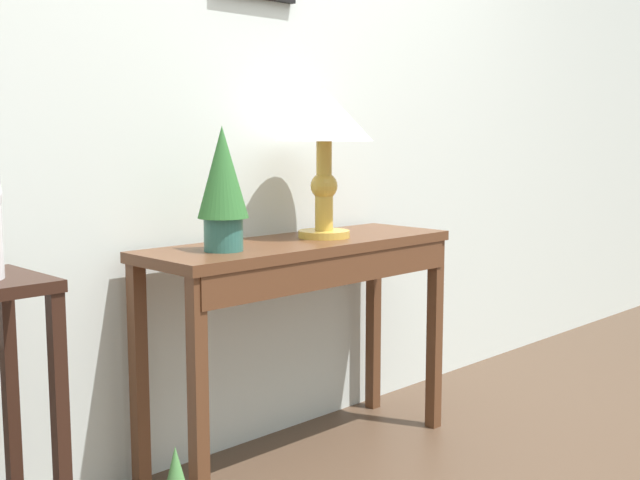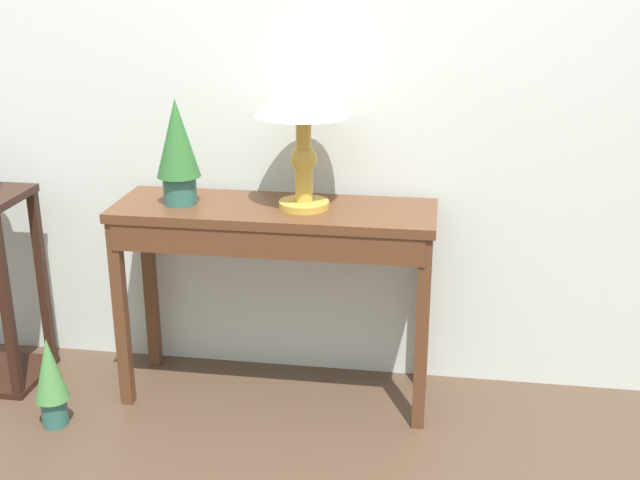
# 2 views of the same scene
# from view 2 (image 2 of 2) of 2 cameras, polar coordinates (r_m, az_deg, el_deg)

# --- Properties ---
(back_wall_with_art) EXTENTS (9.00, 0.13, 2.80)m
(back_wall_with_art) POSITION_cam_2_polar(r_m,az_deg,el_deg) (3.09, -0.30, 15.03)
(back_wall_with_art) COLOR silver
(back_wall_with_art) RESTS_ON ground
(console_table) EXTENTS (1.18, 0.38, 0.77)m
(console_table) POSITION_cam_2_polar(r_m,az_deg,el_deg) (2.97, -3.29, 0.05)
(console_table) COLOR #56331E
(console_table) RESTS_ON ground
(table_lamp) EXTENTS (0.34, 0.34, 0.52)m
(table_lamp) POSITION_cam_2_polar(r_m,az_deg,el_deg) (2.84, -1.09, 9.87)
(table_lamp) COLOR gold
(table_lamp) RESTS_ON console_table
(potted_plant_on_console) EXTENTS (0.16, 0.16, 0.39)m
(potted_plant_on_console) POSITION_cam_2_polar(r_m,az_deg,el_deg) (2.97, -9.99, 6.43)
(potted_plant_on_console) COLOR #2D665B
(potted_plant_on_console) RESTS_ON console_table
(potted_plant_floor) EXTENTS (0.12, 0.12, 0.35)m
(potted_plant_floor) POSITION_cam_2_polar(r_m,az_deg,el_deg) (3.13, -18.40, -9.19)
(potted_plant_floor) COLOR #2D665B
(potted_plant_floor) RESTS_ON ground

